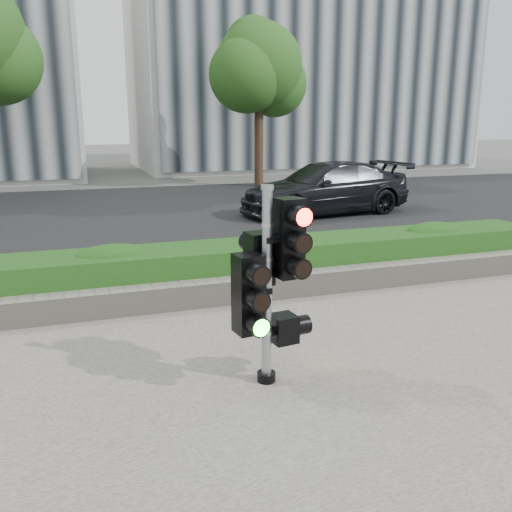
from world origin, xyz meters
name	(u,v)px	position (x,y,z in m)	size (l,w,h in m)	color
ground	(249,361)	(0.00, 0.00, 0.00)	(120.00, 120.00, 0.00)	#51514C
road	(137,215)	(0.00, 10.00, 0.01)	(60.00, 13.00, 0.02)	black
curb	(189,279)	(0.00, 3.15, 0.06)	(60.00, 0.25, 0.12)	gray
stone_wall	(207,293)	(0.00, 1.90, 0.20)	(12.00, 0.32, 0.34)	gray
hedge	(196,269)	(0.00, 2.55, 0.37)	(12.00, 1.00, 0.68)	#387B25
building_right	(295,59)	(11.00, 25.00, 6.00)	(18.00, 10.00, 12.00)	#B7B7B2
tree_right	(258,69)	(5.48, 15.55, 4.48)	(4.10, 3.58, 6.53)	black
traffic_signal	(268,276)	(0.02, -0.51, 1.10)	(0.69, 0.54, 1.94)	black
car_dark	(325,188)	(5.00, 8.47, 0.73)	(1.99, 4.91, 1.42)	black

